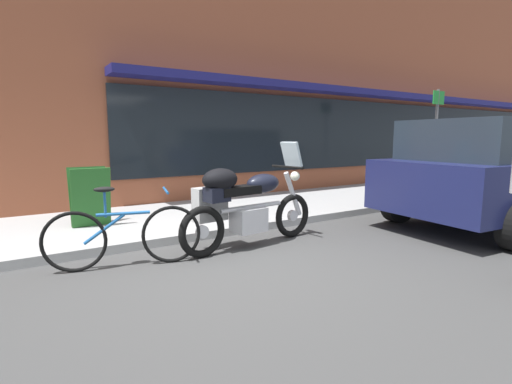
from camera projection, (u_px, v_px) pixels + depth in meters
The scene contains 8 objects.
ground_plane at pixel (231, 264), 4.45m from camera, with size 80.00×80.00×0.00m, color #3C3C3C.
storefront_building at pixel (391, 57), 11.43m from camera, with size 23.54×0.90×7.85m.
sidewalk_curb at pixel (455, 185), 11.36m from camera, with size 30.00×2.73×0.12m.
touring_motorcycle at pixel (242, 203), 5.04m from camera, with size 2.18×0.63×1.40m.
parked_bicycle at pixel (124, 235), 4.29m from camera, with size 1.67×0.58×0.93m.
parked_minivan at pixel (509, 170), 6.35m from camera, with size 4.80×2.51×1.72m.
sandwich_board_sign at pixel (90, 197), 5.79m from camera, with size 0.55×0.41×0.89m.
parking_sign_pole at pixel (436, 132), 9.43m from camera, with size 0.44×0.07×2.49m.
Camera 1 is at (-2.10, -3.75, 1.46)m, focal length 26.90 mm.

